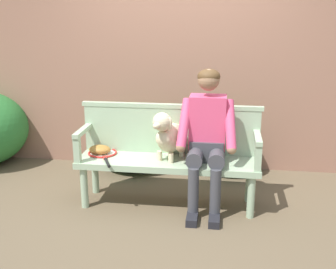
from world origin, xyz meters
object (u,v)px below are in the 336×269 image
at_px(person_seated, 207,134).
at_px(dog_on_bench, 169,135).
at_px(tennis_racket, 103,154).
at_px(garden_bench, 168,165).
at_px(baseball_glove, 100,150).

height_order(person_seated, dog_on_bench, person_seated).
bearing_deg(tennis_racket, person_seated, -3.38).
relative_size(person_seated, tennis_racket, 2.33).
height_order(garden_bench, baseball_glove, baseball_glove).
relative_size(dog_on_bench, tennis_racket, 0.85).
xyz_separation_m(dog_on_bench, tennis_racket, (-0.67, 0.06, -0.23)).
xyz_separation_m(garden_bench, dog_on_bench, (0.01, -0.01, 0.31)).
height_order(tennis_racket, baseball_glove, baseball_glove).
bearing_deg(garden_bench, baseball_glove, 174.48).
bearing_deg(baseball_glove, garden_bench, -2.55).
bearing_deg(person_seated, baseball_glove, 175.87).
bearing_deg(tennis_racket, garden_bench, -4.43).
xyz_separation_m(garden_bench, baseball_glove, (-0.70, 0.07, 0.11)).
relative_size(tennis_racket, baseball_glove, 2.62).
bearing_deg(baseball_glove, tennis_racket, -21.72).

